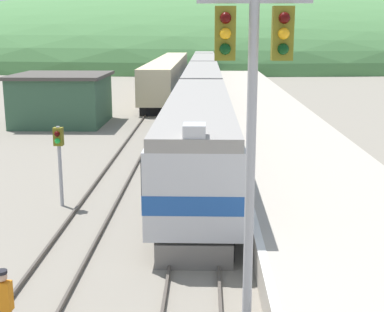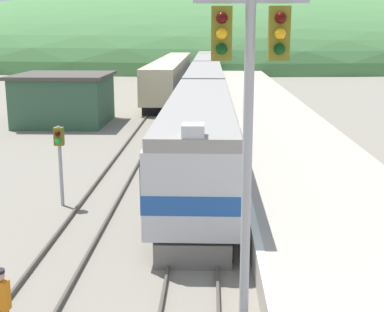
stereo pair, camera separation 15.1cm
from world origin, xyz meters
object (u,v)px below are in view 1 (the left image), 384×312
Objects in this scene: carriage_third at (204,71)px; carriage_fifth at (205,56)px; carriage_fourth at (205,62)px; siding_train at (169,75)px; express_train_lead_car at (199,137)px; signal_post_siding at (59,149)px; track_worker at (4,303)px; carriage_second at (202,89)px; signal_mast_main at (252,103)px.

carriage_third is 43.14m from carriage_fifth.
carriage_fourth reaches higher than siding_train.
siding_train is (-4.00, 37.87, -0.15)m from express_train_lead_car.
signal_post_siding is 9.97m from track_worker.
express_train_lead_car is at bearing -90.00° from carriage_fourth.
carriage_third is at bearing -90.00° from carriage_fourth.
express_train_lead_car is at bearing 73.25° from track_worker.
carriage_second is at bearing -90.00° from carriage_fifth.
signal_mast_main is at bearing -84.74° from express_train_lead_car.
siding_train is at bearing 103.49° from carriage_second.
carriage_fourth and carriage_fifth have the same top height.
track_worker is at bearing -106.75° from express_train_lead_car.
track_worker is (-4.05, -77.82, -1.09)m from carriage_fourth.
carriage_third and carriage_fifth have the same top height.
carriage_second is at bearing -90.00° from carriage_fourth.
track_worker is at bearing -179.77° from signal_mast_main.
signal_post_siding is at bearing -102.31° from carriage_second.
siding_train reaches higher than signal_post_siding.
carriage_second reaches higher than track_worker.
signal_post_siding is at bearing 98.02° from track_worker.
signal_post_siding is (-5.43, -46.46, 0.21)m from carriage_third.
signal_post_siding reaches higher than track_worker.
carriage_third is at bearing 83.33° from signal_post_siding.
carriage_third is 56.33m from signal_mast_main.
carriage_fourth is 68.25m from signal_post_siding.
carriage_second is 11.44× the size of track_worker.
track_worker is (-0.06, -51.34, -0.95)m from siding_train.
siding_train is (-4.00, -48.05, -0.13)m from carriage_fifth.
carriage_third is 6.39× the size of signal_post_siding.
track_worker is (-4.05, -56.24, -1.09)m from carriage_third.
express_train_lead_car is 6.56m from signal_post_siding.
signal_mast_main is at bearing -87.96° from carriage_second.
carriage_third is 56.40m from track_worker.
carriage_third is 1.00× the size of carriage_fifth.
carriage_second and carriage_fourth have the same top height.
signal_mast_main reaches higher than carriage_third.
carriage_fifth is (0.00, 43.14, 0.00)m from carriage_third.
signal_mast_main reaches higher than siding_train.
signal_mast_main reaches higher than carriage_fourth.
carriage_fifth is at bearing 85.25° from siding_train.
track_worker is (-4.05, -34.67, -1.09)m from carriage_second.
carriage_fourth reaches higher than track_worker.
carriage_fourth is 21.57m from carriage_fifth.
carriage_fourth is 11.44× the size of track_worker.
carriage_fifth is at bearing 86.53° from signal_post_siding.
track_worker is at bearing -92.98° from carriage_fourth.
carriage_second is 43.14m from carriage_fourth.
carriage_third is at bearing 85.88° from track_worker.
carriage_fourth is 2.50× the size of signal_mast_main.
express_train_lead_car reaches higher than siding_train.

